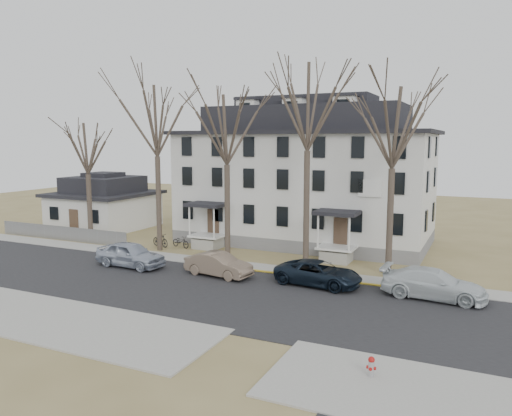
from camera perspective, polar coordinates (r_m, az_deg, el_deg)
The scene contains 21 objects.
ground at distance 26.00m, azimuth -3.80°, elevation -11.31°, with size 120.00×120.00×0.00m, color olive.
main_road at distance 27.68m, azimuth -1.77°, elevation -10.10°, with size 120.00×10.00×0.04m, color #27272A.
far_sidewalk at distance 32.93m, azimuth 2.98°, elevation -7.20°, with size 120.00×2.00×0.08m, color #A09F97.
near_sidewalk_right at distance 18.55m, azimuth 23.92°, elevation -20.14°, with size 14.00×5.00×0.08m, color #A09F97.
near_sidewalk_left at distance 27.22m, azimuth -24.45°, elevation -11.12°, with size 20.00×5.00×0.08m, color #A09F97.
yellow_curb at distance 30.62m, azimuth 11.13°, elevation -8.49°, with size 14.00×0.25×0.06m, color gold.
boarding_house at distance 41.96m, azimuth 5.63°, elevation 3.45°, with size 20.80×12.36×12.05m.
small_house at distance 50.95m, azimuth -16.93°, elevation 0.36°, with size 8.70×8.70×5.00m.
fence at distance 46.01m, azimuth -21.30°, elevation -3.43°, with size 14.00×0.06×1.20m, color gray.
tree_far_left at distance 38.84m, azimuth -11.32°, elevation 10.33°, with size 8.40×8.40×13.72m.
tree_mid_left at distance 35.60m, azimuth -3.37°, elevation 9.53°, with size 7.80×7.80×12.74m.
tree_center at distance 33.26m, azimuth 5.95°, elevation 12.19°, with size 9.00×9.00×14.70m.
tree_mid_right at distance 31.79m, azimuth 15.45°, elevation 9.49°, with size 7.80×7.80×12.74m.
tree_bungalow at distance 43.31m, azimuth -18.78°, elevation 6.85°, with size 6.60×6.60×10.78m.
car_silver at distance 34.69m, azimuth -14.15°, elevation -5.22°, with size 1.99×4.96×1.69m, color #AEB8CA.
car_tan at distance 31.50m, azimuth -4.31°, elevation -6.52°, with size 1.55×4.45×1.47m, color #7E6A58.
car_navy at distance 29.72m, azimuth 7.14°, elevation -7.47°, with size 2.36×5.12×1.42m, color black.
car_white at distance 28.73m, azimuth 19.62°, elevation -8.24°, with size 2.22×5.47×1.59m, color silver.
bicycle_left at distance 40.10m, azimuth -8.60°, elevation -3.86°, with size 0.64×1.85×0.97m, color black.
bicycle_right at distance 40.62m, azimuth -10.88°, elevation -3.66°, with size 0.52×1.84×1.10m, color black.
fire_hydrant at distance 19.18m, azimuth 13.03°, elevation -17.32°, with size 0.34×0.32×0.82m.
Camera 1 is at (11.92, -21.50, 8.46)m, focal length 35.00 mm.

